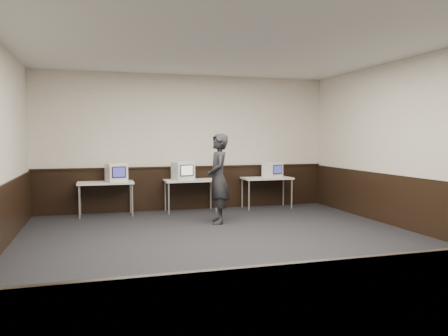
{
  "coord_description": "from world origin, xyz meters",
  "views": [
    {
      "loc": [
        -2.08,
        -6.27,
        1.73
      ],
      "look_at": [
        0.22,
        1.6,
        1.15
      ],
      "focal_mm": 35.0,
      "sensor_mm": 36.0,
      "label": 1
    }
  ],
  "objects_px": {
    "desk_center": "(190,183)",
    "emac_left": "(116,172)",
    "person": "(218,179)",
    "desk_left": "(106,185)",
    "emac_center": "(183,171)",
    "desk_right": "(267,180)",
    "emac_right": "(272,170)"
  },
  "relations": [
    {
      "from": "desk_center",
      "to": "emac_left",
      "type": "xyz_separation_m",
      "value": [
        -1.67,
        -0.02,
        0.28
      ]
    },
    {
      "from": "desk_center",
      "to": "person",
      "type": "xyz_separation_m",
      "value": [
        0.26,
        -1.47,
        0.22
      ]
    },
    {
      "from": "emac_left",
      "to": "desk_left",
      "type": "bearing_deg",
      "value": 161.17
    },
    {
      "from": "desk_center",
      "to": "emac_center",
      "type": "relative_size",
      "value": 2.28
    },
    {
      "from": "desk_left",
      "to": "desk_right",
      "type": "bearing_deg",
      "value": 0.0
    },
    {
      "from": "emac_left",
      "to": "emac_right",
      "type": "relative_size",
      "value": 1.06
    },
    {
      "from": "desk_left",
      "to": "emac_center",
      "type": "bearing_deg",
      "value": -1.03
    },
    {
      "from": "emac_left",
      "to": "person",
      "type": "bearing_deg",
      "value": -50.0
    },
    {
      "from": "desk_right",
      "to": "emac_left",
      "type": "height_order",
      "value": "emac_left"
    },
    {
      "from": "desk_right",
      "to": "emac_center",
      "type": "xyz_separation_m",
      "value": [
        -2.08,
        -0.03,
        0.28
      ]
    },
    {
      "from": "desk_right",
      "to": "emac_center",
      "type": "relative_size",
      "value": 2.28
    },
    {
      "from": "emac_right",
      "to": "person",
      "type": "xyz_separation_m",
      "value": [
        -1.78,
        -1.47,
        -0.04
      ]
    },
    {
      "from": "emac_left",
      "to": "emac_center",
      "type": "xyz_separation_m",
      "value": [
        1.49,
        -0.01,
        0.01
      ]
    },
    {
      "from": "desk_center",
      "to": "desk_right",
      "type": "height_order",
      "value": "same"
    },
    {
      "from": "desk_left",
      "to": "emac_left",
      "type": "xyz_separation_m",
      "value": [
        0.23,
        -0.02,
        0.28
      ]
    },
    {
      "from": "person",
      "to": "desk_right",
      "type": "bearing_deg",
      "value": 141.14
    },
    {
      "from": "desk_right",
      "to": "emac_right",
      "type": "height_order",
      "value": "emac_right"
    },
    {
      "from": "desk_left",
      "to": "emac_left",
      "type": "height_order",
      "value": "emac_left"
    },
    {
      "from": "desk_left",
      "to": "emac_center",
      "type": "relative_size",
      "value": 2.28
    },
    {
      "from": "emac_left",
      "to": "person",
      "type": "distance_m",
      "value": 2.41
    },
    {
      "from": "person",
      "to": "desk_left",
      "type": "bearing_deg",
      "value": -115.02
    },
    {
      "from": "person",
      "to": "desk_center",
      "type": "bearing_deg",
      "value": -160.75
    },
    {
      "from": "desk_left",
      "to": "emac_center",
      "type": "distance_m",
      "value": 1.74
    },
    {
      "from": "desk_right",
      "to": "emac_left",
      "type": "bearing_deg",
      "value": -179.63
    },
    {
      "from": "emac_center",
      "to": "emac_right",
      "type": "relative_size",
      "value": 1.09
    },
    {
      "from": "desk_center",
      "to": "emac_center",
      "type": "xyz_separation_m",
      "value": [
        -0.18,
        -0.03,
        0.28
      ]
    },
    {
      "from": "desk_left",
      "to": "person",
      "type": "bearing_deg",
      "value": -34.27
    },
    {
      "from": "emac_right",
      "to": "person",
      "type": "distance_m",
      "value": 2.31
    },
    {
      "from": "desk_left",
      "to": "desk_right",
      "type": "distance_m",
      "value": 3.8
    },
    {
      "from": "desk_right",
      "to": "emac_right",
      "type": "xyz_separation_m",
      "value": [
        0.14,
        -0.01,
        0.26
      ]
    },
    {
      "from": "desk_left",
      "to": "person",
      "type": "distance_m",
      "value": 2.62
    },
    {
      "from": "emac_right",
      "to": "desk_center",
      "type": "bearing_deg",
      "value": 162.37
    }
  ]
}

